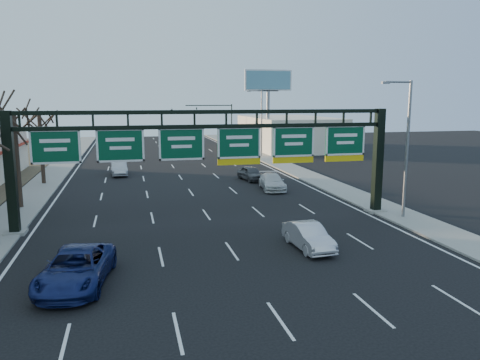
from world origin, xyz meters
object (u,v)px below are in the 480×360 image
object	(u,v)px
sign_gantry	(213,151)
car_white_wagon	(272,182)
car_blue_suv	(76,268)
car_silver_sedan	(308,236)

from	to	relation	value
sign_gantry	car_white_wagon	size ratio (longest dim) A/B	5.26
car_white_wagon	car_blue_suv	bearing A→B (deg)	-120.93
car_blue_suv	car_silver_sedan	size ratio (longest dim) A/B	1.36
sign_gantry	car_white_wagon	bearing A→B (deg)	54.14
car_blue_suv	car_silver_sedan	distance (m)	11.69
sign_gantry	car_blue_suv	bearing A→B (deg)	-130.34
car_blue_suv	car_silver_sedan	xyz separation A→B (m)	(11.45, 2.37, -0.10)
sign_gantry	car_blue_suv	distance (m)	12.31
car_blue_suv	car_white_wagon	xyz separation A→B (m)	(14.52, 18.53, -0.09)
car_silver_sedan	car_white_wagon	world-z (taller)	car_white_wagon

